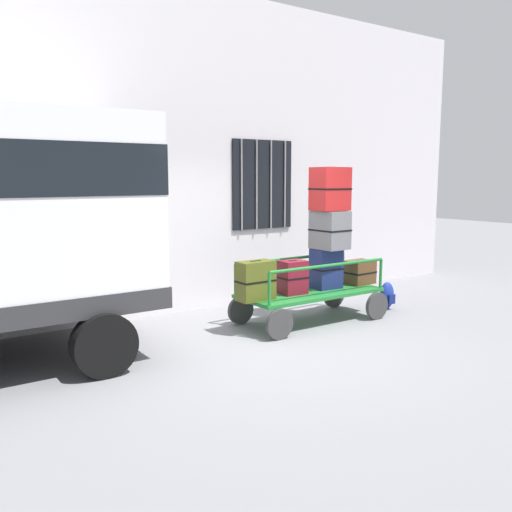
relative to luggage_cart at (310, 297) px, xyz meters
name	(u,v)px	position (x,y,z in m)	size (l,w,h in m)	color
ground_plane	(279,343)	(-1.01, -0.58, -0.37)	(40.00, 40.00, 0.00)	gray
building_wall	(191,153)	(-1.00, 1.78, 2.13)	(12.00, 0.38, 5.00)	silver
luggage_cart	(310,297)	(0.00, 0.00, 0.00)	(2.25, 1.00, 0.46)	#1E722D
cart_railing	(310,266)	(0.00, 0.00, 0.47)	(2.13, 0.87, 0.46)	#1E722D
suitcase_left_bottom	(256,281)	(-1.00, -0.04, 0.36)	(0.53, 0.29, 0.54)	#4C5119
suitcase_midleft_bottom	(293,277)	(-0.33, 0.00, 0.33)	(0.39, 0.31, 0.49)	maroon
suitcase_center_bottom	(326,268)	(0.33, 0.03, 0.39)	(0.44, 0.34, 0.61)	navy
suitcase_center_middle	(330,230)	(0.33, -0.04, 0.98)	(0.45, 0.51, 0.57)	slate
suitcase_center_top	(330,189)	(0.33, -0.02, 1.58)	(0.51, 0.42, 0.64)	#B21E1E
suitcase_midright_bottom	(359,272)	(1.00, 0.00, 0.28)	(0.46, 0.36, 0.37)	brown
backpack	(387,296)	(1.55, -0.10, -0.15)	(0.27, 0.22, 0.44)	navy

